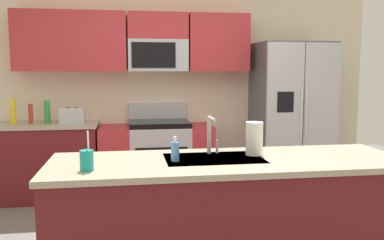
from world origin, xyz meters
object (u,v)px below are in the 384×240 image
Objects in this scene: pepper_mill at (31,114)px; paper_towel_roll at (254,138)px; refrigerator at (291,117)px; soap_dispenser at (175,151)px; sink_faucet at (211,131)px; range_oven at (156,158)px; bottle_yellow at (13,111)px; bottle_green at (47,112)px; drink_cup_teal at (87,160)px; toaster at (72,115)px.

pepper_mill is 2.93m from paper_towel_roll.
refrigerator is 2.78m from soap_dispenser.
paper_towel_roll reaches higher than pepper_mill.
pepper_mill is 0.94× the size of paper_towel_roll.
sink_faucet is 1.66× the size of soap_dispenser.
range_oven is 6.02× the size of pepper_mill.
sink_faucet is (0.26, -2.06, 0.62)m from range_oven.
bottle_yellow is 2.75m from sink_faucet.
bottle_green is 1.07× the size of drink_cup_teal.
refrigerator is 2.95m from bottle_green.
drink_cup_teal is at bearing -70.64° from pepper_mill.
range_oven is 4.82× the size of sink_faucet.
sink_faucet is at bearing -50.42° from pepper_mill.
bottle_yellow is (-3.32, 0.01, 0.12)m from refrigerator.
toaster is at bearing 113.30° from soap_dispenser.
range_oven is at bearing 3.07° from toaster.
range_oven is 2.17m from sink_faucet.
drink_cup_teal is (1.04, -2.39, -0.08)m from bottle_yellow.
bottle_yellow reaches higher than sink_faucet.
bottle_yellow is at bearing 125.97° from soap_dispenser.
refrigerator reaches higher than pepper_mill.
sink_faucet is (1.70, -2.06, 0.05)m from pepper_mill.
sink_faucet is (1.52, -2.05, 0.04)m from bottle_green.
sink_faucet is at bearing 166.41° from paper_towel_roll.
toaster is 0.47m from pepper_mill.
bottle_yellow reaches higher than toaster.
soap_dispenser is (-0.03, -2.26, 0.53)m from range_oven.
paper_towel_roll is (1.15, 0.30, 0.06)m from drink_cup_teal.
toaster is at bearing -6.09° from pepper_mill.
refrigerator is 7.03× the size of bottle_green.
range_oven is at bearing 104.79° from paper_towel_roll.
toaster reaches higher than soap_dispenser.
pepper_mill reaches higher than toaster.
refrigerator is 7.52× the size of drink_cup_teal.
paper_towel_roll is (0.31, -0.07, -0.05)m from sink_faucet.
paper_towel_roll is (1.83, -2.13, -0.01)m from bottle_green.
paper_towel_roll is (0.59, 0.13, 0.05)m from soap_dispenser.
soap_dispenser is 0.61m from paper_towel_roll.
range_oven reaches higher than soap_dispenser.
range_oven is at bearing 2.00° from bottle_yellow.
paper_towel_roll is at bearing -43.52° from bottle_yellow.
sink_faucet reaches higher than pepper_mill.
paper_towel_roll is at bearing -46.71° from pepper_mill.
refrigerator is 2.35m from paper_towel_roll.
refrigerator is at bearing -0.42° from toaster.
range_oven is 8.00× the size of soap_dispenser.
bottle_yellow is at bearing 179.74° from refrigerator.
range_oven is 1.12m from toaster.
pepper_mill is at bearing 173.91° from toaster.
sink_faucet is 0.93m from drink_cup_teal.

